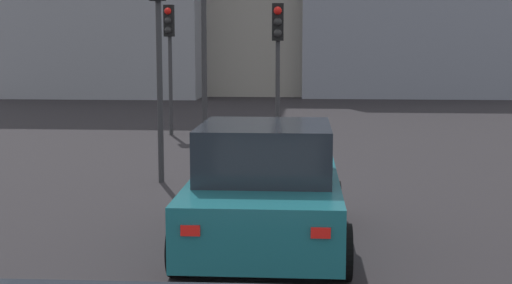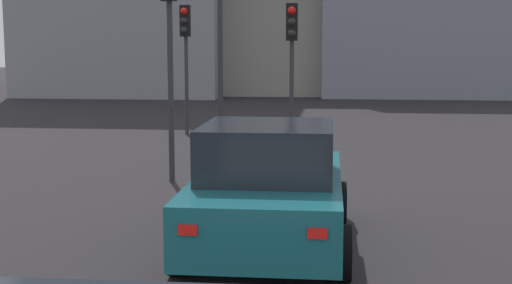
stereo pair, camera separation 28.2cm
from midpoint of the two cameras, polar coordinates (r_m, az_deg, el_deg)
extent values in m
cube|color=#19606B|center=(9.26, 1.94, -4.73)|extent=(4.07, 1.88, 0.71)
cube|color=#1E232B|center=(8.94, 1.86, -0.69)|extent=(1.84, 1.64, 0.67)
cylinder|color=black|center=(10.54, 7.43, -4.90)|extent=(0.64, 0.23, 0.64)
cylinder|color=black|center=(10.65, -2.56, -4.71)|extent=(0.64, 0.23, 0.64)
cylinder|color=black|center=(8.11, 7.88, -8.80)|extent=(0.64, 0.23, 0.64)
cylinder|color=black|center=(8.25, -5.17, -8.47)|extent=(0.64, 0.23, 0.64)
cube|color=red|center=(7.23, 6.08, -7.33)|extent=(0.03, 0.20, 0.11)
cube|color=red|center=(7.34, -4.41, -7.06)|extent=(0.03, 0.20, 0.11)
cylinder|color=#2D2D30|center=(20.90, -5.21, 4.50)|extent=(0.11, 0.11, 2.86)
cube|color=black|center=(20.82, -5.32, 9.66)|extent=(0.22, 0.29, 0.90)
sphere|color=red|center=(20.73, -5.41, 10.41)|extent=(0.20, 0.20, 0.20)
sphere|color=black|center=(20.72, -5.40, 9.67)|extent=(0.20, 0.20, 0.20)
sphere|color=black|center=(20.71, -5.39, 8.92)|extent=(0.20, 0.20, 0.20)
cylinder|color=#2D2D30|center=(17.61, 3.33, 3.68)|extent=(0.11, 0.11, 2.72)
cube|color=black|center=(17.51, 3.37, 9.59)|extent=(0.20, 0.28, 0.90)
sphere|color=red|center=(17.41, 3.36, 10.49)|extent=(0.20, 0.20, 0.20)
sphere|color=black|center=(17.40, 3.35, 9.60)|extent=(0.20, 0.20, 0.20)
sphere|color=black|center=(17.39, 3.35, 8.71)|extent=(0.20, 0.20, 0.20)
cylinder|color=#2D2D30|center=(13.63, -6.27, 3.94)|extent=(0.11, 0.11, 3.44)
cube|color=gray|center=(42.22, 2.67, 10.79)|extent=(12.53, 8.27, 9.65)
camera|label=1|loc=(0.14, -88.99, 0.14)|focal=49.86mm
camera|label=2|loc=(0.14, 91.01, -0.14)|focal=49.86mm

